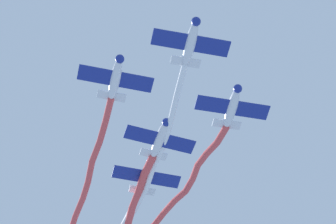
# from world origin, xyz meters

# --- Properties ---
(airplane_lead) EXTENTS (6.63, 6.14, 1.85)m
(airplane_lead) POSITION_xyz_m (4.88, -7.80, 63.01)
(airplane_lead) COLOR silver
(smoke_trail_lead) EXTENTS (20.43, 18.01, 1.22)m
(smoke_trail_lead) POSITION_xyz_m (-6.30, 3.41, 62.76)
(smoke_trail_lead) COLOR white
(airplane_left_wing) EXTENTS (6.67, 6.09, 1.85)m
(airplane_left_wing) POSITION_xyz_m (4.91, 0.56, 62.61)
(airplane_left_wing) COLOR silver
(smoke_trail_left_wing) EXTENTS (19.68, 12.79, 3.93)m
(smoke_trail_left_wing) POSITION_xyz_m (-5.94, 9.13, 64.14)
(smoke_trail_left_wing) COLOR #DB4C4C
(airplane_right_wing) EXTENTS (6.53, 6.26, 1.85)m
(airplane_right_wing) POSITION_xyz_m (-3.48, -7.76, 63.31)
(airplane_right_wing) COLOR silver
(smoke_trail_right_wing) EXTENTS (21.78, 18.91, 1.97)m
(smoke_trail_right_wing) POSITION_xyz_m (-15.53, 3.65, 62.91)
(smoke_trail_right_wing) COLOR #DB4C4C
(airplane_slot) EXTENTS (6.21, 6.57, 1.85)m
(airplane_slot) POSITION_xyz_m (-3.44, 0.60, 62.81)
(airplane_slot) COLOR silver
(airplane_trail) EXTENTS (6.52, 6.27, 1.85)m
(airplane_trail) POSITION_xyz_m (-7.61, 4.79, 63.41)
(airplane_trail) COLOR silver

